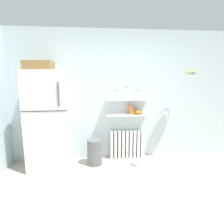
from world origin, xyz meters
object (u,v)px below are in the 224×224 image
at_px(trash_bin, 95,152).
at_px(shelf_bowl, 138,112).
at_px(storage_jar_2, 140,94).
at_px(pet_food_bowl, 137,164).
at_px(hanging_fruit_basket, 192,73).
at_px(refrigerator, 49,118).
at_px(radiator, 127,144).
at_px(storage_jar_0, 116,95).
at_px(storage_jar_1, 128,93).
at_px(vase, 131,110).

bearing_deg(trash_bin, shelf_bowl, 13.78).
height_order(storage_jar_2, pet_food_bowl, storage_jar_2).
height_order(storage_jar_2, hanging_fruit_basket, hanging_fruit_basket).
relative_size(refrigerator, storage_jar_2, 11.45).
bearing_deg(radiator, hanging_fruit_basket, -13.81).
bearing_deg(storage_jar_0, storage_jar_1, 0.00).
relative_size(refrigerator, vase, 10.62).
relative_size(refrigerator, pet_food_bowl, 9.49).
relative_size(refrigerator, shelf_bowl, 10.32).
bearing_deg(vase, storage_jar_1, 180.00).
bearing_deg(hanging_fruit_basket, pet_food_bowl, -174.73).
height_order(storage_jar_0, pet_food_bowl, storage_jar_0).
distance_m(storage_jar_2, shelf_bowl, 0.36).
xyz_separation_m(storage_jar_1, trash_bin, (-0.68, -0.22, -1.12)).
distance_m(storage_jar_1, storage_jar_2, 0.24).
relative_size(storage_jar_2, hanging_fruit_basket, 0.52).
relative_size(radiator, hanging_fruit_basket, 2.14).
relative_size(shelf_bowl, trash_bin, 0.38).
distance_m(storage_jar_1, pet_food_bowl, 1.40).
height_order(storage_jar_2, trash_bin, storage_jar_2).
distance_m(radiator, storage_jar_1, 1.08).
xyz_separation_m(refrigerator, radiator, (1.51, 0.24, -0.64)).
bearing_deg(vase, shelf_bowl, 0.00).
bearing_deg(storage_jar_2, shelf_bowl, 180.00).
distance_m(storage_jar_1, vase, 0.35).
height_order(storage_jar_0, vase, storage_jar_0).
bearing_deg(vase, storage_jar_2, 0.00).
relative_size(radiator, storage_jar_1, 2.98).
relative_size(trash_bin, pet_food_bowl, 2.41).
xyz_separation_m(refrigerator, storage_jar_1, (1.51, 0.21, 0.43)).
relative_size(trash_bin, hanging_fruit_basket, 1.52).
xyz_separation_m(vase, shelf_bowl, (0.14, 0.00, -0.05)).
bearing_deg(storage_jar_0, vase, 0.00).
distance_m(refrigerator, radiator, 1.66).
distance_m(pet_food_bowl, hanging_fruit_basket, 2.03).
xyz_separation_m(refrigerator, storage_jar_2, (1.75, 0.21, 0.40)).
relative_size(storage_jar_2, trash_bin, 0.34).
bearing_deg(refrigerator, radiator, 8.89).
height_order(radiator, vase, vase).
height_order(vase, trash_bin, vase).
xyz_separation_m(refrigerator, trash_bin, (0.83, -0.02, -0.69)).
xyz_separation_m(refrigerator, vase, (1.59, 0.21, 0.09)).
xyz_separation_m(storage_jar_2, vase, (-0.16, 0.00, -0.31)).
xyz_separation_m(storage_jar_0, pet_food_bowl, (0.37, -0.35, -1.32)).
xyz_separation_m(refrigerator, hanging_fruit_basket, (2.68, -0.05, 0.83)).
bearing_deg(storage_jar_1, storage_jar_0, -180.00).
height_order(trash_bin, hanging_fruit_basket, hanging_fruit_basket).
bearing_deg(radiator, shelf_bowl, -7.63).
xyz_separation_m(trash_bin, pet_food_bowl, (0.82, -0.13, -0.22)).
relative_size(shelf_bowl, pet_food_bowl, 0.92).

